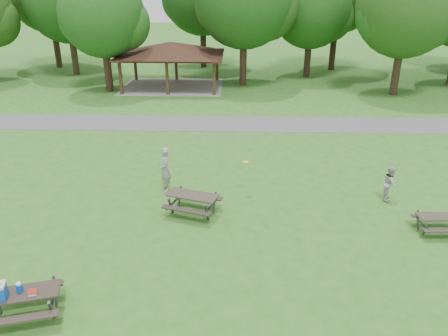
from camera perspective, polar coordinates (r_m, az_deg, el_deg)
ground at (r=15.53m, az=-4.21°, el=-10.35°), size 160.00×160.00×0.00m
asphalt_path at (r=28.19m, az=-1.42°, el=5.84°), size 120.00×3.20×0.02m
pavilion at (r=37.61m, az=-6.94°, el=15.02°), size 8.60×7.01×3.76m
tree_row_c at (r=44.61m, az=-19.68°, el=19.75°), size 8.19×7.80×10.67m
tree_row_d at (r=36.93m, az=-15.48°, el=18.45°), size 6.93×6.60×9.27m
tree_row_e at (r=37.86m, az=2.82°, el=20.87°), size 8.40×8.00×11.02m
tree_row_f at (r=41.92m, az=11.42°, el=19.46°), size 7.35×7.00×9.55m
tree_row_g at (r=37.08m, az=22.80°, el=18.41°), size 7.77×7.40×10.25m
picnic_table_near at (r=13.55m, az=-25.68°, el=-14.80°), size 2.29×2.02×1.35m
picnic_table_middle at (r=17.29m, az=-4.13°, el=-4.08°), size 2.38×2.12×0.86m
picnic_table_far at (r=17.94m, az=26.30°, el=-6.08°), size 1.67×1.37×0.70m
frisbee_in_flight at (r=18.50m, az=2.85°, el=0.80°), size 0.32×0.32×0.02m
frisbee_thrower at (r=19.15m, az=-7.70°, el=-0.16°), size 0.71×0.85×1.99m
frisbee_catcher at (r=19.53m, az=20.91°, el=-1.88°), size 0.77×0.88×1.52m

